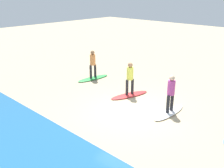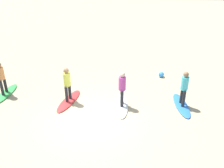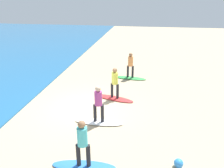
% 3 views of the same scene
% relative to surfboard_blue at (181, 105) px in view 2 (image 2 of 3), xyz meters
% --- Properties ---
extents(ground_plane, '(60.00, 60.00, 0.00)m').
position_rel_surfboard_blue_xyz_m(ground_plane, '(4.00, 1.05, -0.04)').
color(ground_plane, tan).
extents(surfboard_blue, '(0.68, 2.13, 0.09)m').
position_rel_surfboard_blue_xyz_m(surfboard_blue, '(0.00, 0.00, 0.00)').
color(surfboard_blue, blue).
rests_on(surfboard_blue, ground).
extents(surfer_blue, '(0.32, 0.46, 1.64)m').
position_rel_surfboard_blue_xyz_m(surfer_blue, '(0.00, 0.00, 0.99)').
color(surfer_blue, '#232328').
rests_on(surfer_blue, surfboard_blue).
extents(surfboard_white, '(0.57, 2.10, 0.09)m').
position_rel_surfboard_blue_xyz_m(surfboard_white, '(2.74, 0.09, 0.00)').
color(surfboard_white, white).
rests_on(surfboard_white, ground).
extents(surfer_white, '(0.32, 0.46, 1.64)m').
position_rel_surfboard_blue_xyz_m(surfer_white, '(2.74, 0.09, 0.99)').
color(surfer_white, '#232328').
rests_on(surfer_white, surfboard_white).
extents(surfboard_red, '(1.14, 2.17, 0.09)m').
position_rel_surfboard_blue_xyz_m(surfboard_red, '(5.23, -0.24, 0.00)').
color(surfboard_red, red).
rests_on(surfboard_red, ground).
extents(surfer_red, '(0.32, 0.45, 1.64)m').
position_rel_surfboard_blue_xyz_m(surfer_red, '(5.23, -0.24, 0.99)').
color(surfer_red, '#232328').
rests_on(surfer_red, surfboard_red).
extents(surfboard_green, '(0.82, 2.15, 0.09)m').
position_rel_surfboard_blue_xyz_m(surfboard_green, '(8.50, -0.78, 0.00)').
color(surfboard_green, green).
rests_on(surfboard_green, ground).
extents(surfer_green, '(0.32, 0.46, 1.64)m').
position_rel_surfboard_blue_xyz_m(surfer_green, '(8.50, -0.78, 0.99)').
color(surfer_green, '#232328').
rests_on(surfer_green, surfboard_green).
extents(beach_ball, '(0.30, 0.30, 0.30)m').
position_rel_surfboard_blue_xyz_m(beach_ball, '(0.49, -3.01, 0.11)').
color(beach_ball, '#338CE5').
rests_on(beach_ball, ground).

